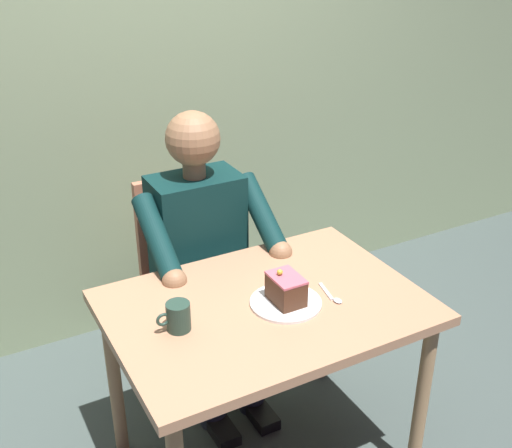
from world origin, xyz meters
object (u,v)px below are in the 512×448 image
coffee_cup (178,316)px  dessert_spoon (332,296)px  dining_table (266,324)px  seated_person (206,258)px  cake_slice (286,289)px  chair (190,271)px

coffee_cup → dessert_spoon: (-0.53, 0.08, -0.05)m
dining_table → seated_person: bearing=-90.0°
cake_slice → dessert_spoon: 0.18m
cake_slice → chair: bearing=-85.5°
chair → seated_person: seated_person is taller
chair → dining_table: bearing=90.0°
dining_table → cake_slice: cake_slice is taller
coffee_cup → dessert_spoon: coffee_cup is taller
dining_table → cake_slice: size_ratio=8.02×
dining_table → seated_person: 0.50m
dining_table → dessert_spoon: dessert_spoon is taller
cake_slice → dining_table: bearing=-33.6°
dessert_spoon → dining_table: bearing=-20.0°
seated_person → dining_table: bearing=90.0°
dining_table → seated_person: (0.00, -0.50, 0.02)m
dining_table → cake_slice: (-0.06, 0.04, 0.15)m
dining_table → cake_slice: bearing=146.4°
chair → coffee_cup: size_ratio=8.01×
chair → dessert_spoon: chair is taller
chair → cake_slice: bearing=94.5°
dining_table → coffee_cup: size_ratio=9.35×
cake_slice → coffee_cup: size_ratio=1.17×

